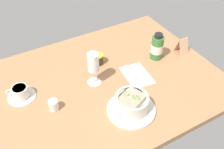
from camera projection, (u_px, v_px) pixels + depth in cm
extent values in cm
cube|color=#A8754C|center=(105.00, 83.00, 127.46)|extent=(110.00, 84.00, 3.00)
cylinder|color=silver|center=(131.00, 110.00, 112.02)|extent=(21.04, 21.04, 1.20)
cylinder|color=silver|center=(132.00, 103.00, 109.24)|extent=(14.30, 14.30, 7.13)
cylinder|color=beige|center=(132.00, 99.00, 107.40)|extent=(12.30, 12.30, 1.60)
sphere|color=#749F4E|center=(136.00, 96.00, 107.12)|extent=(1.39, 1.39, 1.39)
sphere|color=#749F4E|center=(127.00, 95.00, 107.60)|extent=(1.31, 1.31, 1.31)
sphere|color=#749F4E|center=(139.00, 99.00, 106.24)|extent=(1.05, 1.05, 1.05)
sphere|color=#749F4E|center=(132.00, 97.00, 107.09)|extent=(1.40, 1.40, 1.40)
sphere|color=#749F4E|center=(128.00, 95.00, 107.53)|extent=(0.95, 0.95, 0.95)
cube|color=silver|center=(137.00, 75.00, 129.30)|extent=(13.59, 18.35, 0.30)
cube|color=silver|center=(136.00, 77.00, 127.95)|extent=(2.74, 14.05, 0.50)
cube|color=silver|center=(128.00, 68.00, 133.01)|extent=(2.58, 3.82, 0.40)
cube|color=silver|center=(141.00, 75.00, 128.97)|extent=(2.43, 13.03, 0.50)
ellipsoid|color=silver|center=(133.00, 67.00, 133.48)|extent=(2.40, 4.00, 0.60)
cylinder|color=silver|center=(22.00, 96.00, 118.21)|extent=(12.63, 12.63, 0.90)
cylinder|color=silver|center=(20.00, 92.00, 116.26)|extent=(7.22, 7.22, 4.95)
cylinder|color=#411D0D|center=(19.00, 88.00, 114.94)|extent=(6.13, 6.13, 1.00)
torus|color=silver|center=(10.00, 93.00, 115.50)|extent=(3.66, 1.96, 3.60)
cylinder|color=silver|center=(54.00, 105.00, 111.45)|extent=(4.18, 4.18, 4.98)
cone|color=silver|center=(54.00, 99.00, 111.57)|extent=(2.46, 2.54, 2.25)
cylinder|color=white|center=(94.00, 82.00, 125.65)|extent=(6.76, 6.76, 0.40)
cylinder|color=white|center=(94.00, 76.00, 123.07)|extent=(0.80, 0.80, 7.35)
cylinder|color=white|center=(93.00, 62.00, 117.55)|extent=(5.34, 5.34, 9.20)
cylinder|color=#E6F1BF|center=(93.00, 65.00, 118.47)|extent=(4.38, 4.38, 5.52)
cylinder|color=#362D0F|center=(98.00, 60.00, 134.67)|extent=(5.36, 5.36, 5.08)
cylinder|color=yellow|center=(98.00, 55.00, 132.71)|extent=(5.63, 5.63, 0.80)
cylinder|color=#337233|center=(157.00, 48.00, 135.95)|extent=(6.31, 6.31, 12.89)
cylinder|color=silver|center=(157.00, 48.00, 136.13)|extent=(6.43, 6.43, 4.90)
cylinder|color=black|center=(159.00, 36.00, 131.02)|extent=(4.10, 4.10, 1.91)
cube|color=tan|center=(180.00, 44.00, 142.09)|extent=(5.69, 3.38, 8.70)
cube|color=tan|center=(184.00, 47.00, 140.14)|extent=(5.69, 3.38, 8.70)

